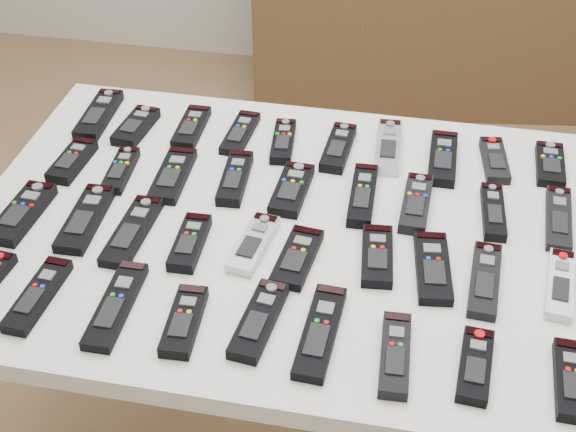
% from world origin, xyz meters
% --- Properties ---
extents(ground, '(4.00, 4.00, 0.00)m').
position_xyz_m(ground, '(0.00, 0.00, 0.00)').
color(ground, '#846043').
rests_on(ground, ground).
extents(table, '(1.25, 0.88, 0.78)m').
position_xyz_m(table, '(-0.06, -0.12, 0.72)').
color(table, white).
rests_on(table, ground).
extents(sideboard, '(1.73, 0.62, 0.85)m').
position_xyz_m(sideboard, '(0.30, 1.78, 0.42)').
color(sideboard, '#4F3A1F').
rests_on(sideboard, ground).
extents(remote_0, '(0.06, 0.20, 0.02)m').
position_xyz_m(remote_0, '(-0.57, 0.17, 0.79)').
color(remote_0, black).
rests_on(remote_0, table).
extents(remote_1, '(0.07, 0.15, 0.02)m').
position_xyz_m(remote_1, '(-0.46, 0.14, 0.79)').
color(remote_1, black).
rests_on(remote_1, table).
extents(remote_2, '(0.06, 0.16, 0.02)m').
position_xyz_m(remote_2, '(-0.34, 0.16, 0.79)').
color(remote_2, black).
rests_on(remote_2, table).
extents(remote_3, '(0.06, 0.17, 0.02)m').
position_xyz_m(remote_3, '(-0.23, 0.16, 0.79)').
color(remote_3, black).
rests_on(remote_3, table).
extents(remote_4, '(0.06, 0.16, 0.02)m').
position_xyz_m(remote_4, '(-0.12, 0.14, 0.79)').
color(remote_4, black).
rests_on(remote_4, table).
extents(remote_5, '(0.06, 0.17, 0.02)m').
position_xyz_m(remote_5, '(-0.00, 0.14, 0.79)').
color(remote_5, black).
rests_on(remote_5, table).
extents(remote_6, '(0.06, 0.19, 0.02)m').
position_xyz_m(remote_6, '(0.11, 0.17, 0.79)').
color(remote_6, '#B7B7BC').
rests_on(remote_6, table).
extents(remote_7, '(0.06, 0.18, 0.02)m').
position_xyz_m(remote_7, '(0.23, 0.14, 0.79)').
color(remote_7, black).
rests_on(remote_7, table).
extents(remote_8, '(0.07, 0.16, 0.02)m').
position_xyz_m(remote_8, '(0.34, 0.16, 0.79)').
color(remote_8, black).
rests_on(remote_8, table).
extents(remote_9, '(0.06, 0.15, 0.02)m').
position_xyz_m(remote_9, '(0.45, 0.17, 0.79)').
color(remote_9, black).
rests_on(remote_9, table).
extents(remote_10, '(0.06, 0.15, 0.02)m').
position_xyz_m(remote_10, '(-0.55, -0.02, 0.79)').
color(remote_10, black).
rests_on(remote_10, table).
extents(remote_11, '(0.05, 0.15, 0.02)m').
position_xyz_m(remote_11, '(-0.44, -0.03, 0.79)').
color(remote_11, black).
rests_on(remote_11, table).
extents(remote_12, '(0.07, 0.18, 0.02)m').
position_xyz_m(remote_12, '(-0.33, -0.02, 0.79)').
color(remote_12, black).
rests_on(remote_12, table).
extents(remote_13, '(0.06, 0.17, 0.02)m').
position_xyz_m(remote_13, '(-0.19, -0.01, 0.79)').
color(remote_13, black).
rests_on(remote_13, table).
extents(remote_14, '(0.07, 0.17, 0.02)m').
position_xyz_m(remote_14, '(-0.07, -0.03, 0.79)').
color(remote_14, black).
rests_on(remote_14, table).
extents(remote_15, '(0.05, 0.19, 0.02)m').
position_xyz_m(remote_15, '(0.07, -0.02, 0.79)').
color(remote_15, black).
rests_on(remote_15, table).
extents(remote_16, '(0.06, 0.18, 0.02)m').
position_xyz_m(remote_16, '(0.18, -0.03, 0.79)').
color(remote_16, black).
rests_on(remote_16, table).
extents(remote_17, '(0.05, 0.17, 0.02)m').
position_xyz_m(remote_17, '(0.33, -0.02, 0.79)').
color(remote_17, black).
rests_on(remote_17, table).
extents(remote_18, '(0.06, 0.19, 0.02)m').
position_xyz_m(remote_18, '(0.46, -0.02, 0.79)').
color(remote_18, black).
rests_on(remote_18, table).
extents(remote_19, '(0.07, 0.18, 0.02)m').
position_xyz_m(remote_19, '(-0.58, -0.21, 0.79)').
color(remote_19, black).
rests_on(remote_19, table).
extents(remote_20, '(0.07, 0.20, 0.02)m').
position_xyz_m(remote_20, '(-0.45, -0.20, 0.79)').
color(remote_20, black).
rests_on(remote_20, table).
extents(remote_21, '(0.06, 0.20, 0.02)m').
position_xyz_m(remote_21, '(-0.35, -0.22, 0.79)').
color(remote_21, black).
rests_on(remote_21, table).
extents(remote_22, '(0.05, 0.15, 0.02)m').
position_xyz_m(remote_22, '(-0.23, -0.23, 0.79)').
color(remote_22, black).
rests_on(remote_22, table).
extents(remote_23, '(0.07, 0.17, 0.02)m').
position_xyz_m(remote_23, '(-0.11, -0.21, 0.79)').
color(remote_23, '#B7B7BC').
rests_on(remote_23, table).
extents(remote_24, '(0.08, 0.16, 0.02)m').
position_xyz_m(remote_24, '(-0.02, -0.23, 0.79)').
color(remote_24, black).
rests_on(remote_24, table).
extents(remote_25, '(0.07, 0.16, 0.02)m').
position_xyz_m(remote_25, '(0.12, -0.20, 0.79)').
color(remote_25, black).
rests_on(remote_25, table).
extents(remote_26, '(0.08, 0.19, 0.02)m').
position_xyz_m(remote_26, '(0.22, -0.21, 0.79)').
color(remote_26, black).
rests_on(remote_26, table).
extents(remote_27, '(0.06, 0.19, 0.02)m').
position_xyz_m(remote_27, '(0.32, -0.22, 0.79)').
color(remote_27, black).
rests_on(remote_27, table).
extents(remote_28, '(0.06, 0.18, 0.02)m').
position_xyz_m(remote_28, '(0.45, -0.21, 0.79)').
color(remote_28, silver).
rests_on(remote_28, table).
extents(remote_30, '(0.06, 0.18, 0.02)m').
position_xyz_m(remote_30, '(-0.45, -0.41, 0.79)').
color(remote_30, black).
rests_on(remote_30, table).
extents(remote_31, '(0.05, 0.21, 0.02)m').
position_xyz_m(remote_31, '(-0.31, -0.41, 0.79)').
color(remote_31, black).
rests_on(remote_31, table).
extents(remote_32, '(0.06, 0.16, 0.02)m').
position_xyz_m(remote_32, '(-0.18, -0.42, 0.79)').
color(remote_32, black).
rests_on(remote_32, table).
extents(remote_33, '(0.07, 0.18, 0.02)m').
position_xyz_m(remote_33, '(-0.06, -0.40, 0.79)').
color(remote_33, black).
rests_on(remote_33, table).
extents(remote_34, '(0.06, 0.21, 0.02)m').
position_xyz_m(remote_34, '(0.05, -0.40, 0.79)').
color(remote_34, black).
rests_on(remote_34, table).
extents(remote_35, '(0.05, 0.17, 0.02)m').
position_xyz_m(remote_35, '(0.18, -0.43, 0.79)').
color(remote_35, black).
rests_on(remote_35, table).
extents(remote_36, '(0.06, 0.15, 0.02)m').
position_xyz_m(remote_36, '(0.30, -0.43, 0.79)').
color(remote_36, black).
rests_on(remote_36, table).
extents(remote_37, '(0.05, 0.16, 0.02)m').
position_xyz_m(remote_37, '(0.45, -0.43, 0.79)').
color(remote_37, black).
rests_on(remote_37, table).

